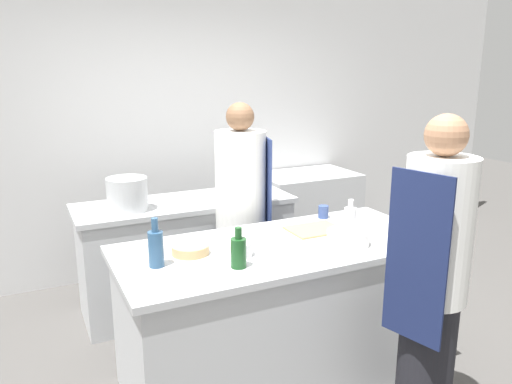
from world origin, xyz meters
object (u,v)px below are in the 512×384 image
Objects in this scene: chef_at_stove at (241,218)px; bottle_wine at (239,252)px; chef_at_prep_near at (432,285)px; stockpot at (127,194)px; bottle_olive_oil at (350,218)px; cup at (323,212)px; bowl_prep_small at (190,249)px; bottle_cooking_oil at (418,227)px; oven_range at (306,216)px; bowl_mixing_large at (238,249)px; bottle_vinegar at (156,247)px; bowl_ceramic_blue at (348,238)px.

chef_at_stove is 7.65× the size of bottle_wine.
stockpot is (-1.14, 1.94, 0.16)m from chef_at_prep_near.
bottle_olive_oil reaches higher than cup.
bottle_cooking_oil is at bearing -14.74° from bowl_prep_small.
oven_range is at bearing 17.07° from stockpot.
bottle_wine is (-0.46, -1.00, 0.15)m from chef_at_stove.
chef_at_prep_near reaches higher than bottle_cooking_oil.
bowl_mixing_large is (-1.14, 0.22, -0.03)m from bottle_cooking_oil.
bowl_prep_small is at bearing 34.05° from chef_at_prep_near.
bottle_vinegar is 3.04× the size of cup.
chef_at_prep_near is 5.81× the size of stockpot.
chef_at_stove is at bearing -1.63° from chef_at_prep_near.
bottle_vinegar is 1.15m from bowl_ceramic_blue.
stockpot reaches higher than bowl_prep_small.
oven_range is at bearing 49.09° from bowl_mixing_large.
bowl_mixing_large is 0.76× the size of bowl_prep_small.
chef_at_prep_near reaches higher than bowl_ceramic_blue.
stockpot is (-1.23, 1.10, 0.04)m from bottle_olive_oil.
bottle_wine is 1.40m from stockpot.
chef_at_prep_near is 6.88× the size of bowl_ceramic_blue.
cup reaches higher than bowl_mixing_large.
cup reaches higher than oven_range.
stockpot is at bearing -100.34° from chef_at_stove.
bowl_ceramic_blue is at bearing 168.65° from bottle_cooking_oil.
bottle_cooking_oil is (0.38, 0.51, 0.11)m from chef_at_prep_near.
bottle_vinegar is 0.26m from bowl_prep_small.
chef_at_stove is at bearing 122.54° from bottle_olive_oil.
bottle_olive_oil reaches higher than bowl_mixing_large.
stockpot is at bearing 102.64° from bottle_wine.
chef_at_stove is 6.76× the size of bowl_ceramic_blue.
bottle_cooking_oil is (1.60, -0.26, -0.03)m from bottle_vinegar.
oven_range is at bearing -32.39° from chef_at_prep_near.
bottle_cooking_oil is 0.73× the size of bowl_ceramic_blue.
stockpot is at bearing 97.26° from bowl_prep_small.
bottle_wine reaches higher than bottle_cooking_oil.
chef_at_prep_near is 10.66× the size of bowl_mixing_large.
chef_at_prep_near is 19.54× the size of cup.
bottle_olive_oil is 0.87m from bowl_mixing_large.
bottle_cooking_oil is at bearing -2.81° from bottle_wine.
cup is (0.17, 0.54, 0.00)m from bowl_ceramic_blue.
chef_at_stove reaches higher than bowl_ceramic_blue.
bottle_vinegar is at bearing 171.51° from bowl_ceramic_blue.
bottle_wine is 1.21m from bottle_cooking_oil.
bottle_cooking_oil is at bearing -51.26° from chef_at_prep_near.
oven_range is at bearing 78.19° from bottle_cooking_oil.
bowl_ceramic_blue reaches higher than bowl_mixing_large.
oven_range is 0.57× the size of chef_at_stove.
bottle_wine reaches higher than bottle_olive_oil.
bottle_cooking_oil is at bearing -49.64° from bottle_olive_oil.
chef_at_prep_near is 1.33m from bowl_prep_small.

